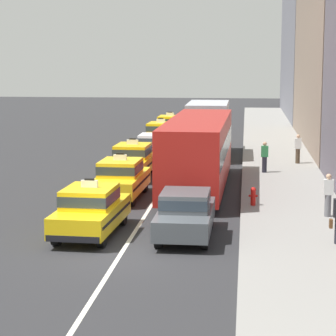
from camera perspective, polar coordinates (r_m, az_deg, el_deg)
ground_plane at (r=22.10m, az=-3.77°, el=-6.84°), size 160.00×160.00×0.00m
lane_stripe_left_right at (r=41.54m, az=1.00°, el=0.68°), size 0.14×80.00×0.01m
sidewalk_curb at (r=36.46m, az=9.07°, el=-0.49°), size 4.00×90.00×0.15m
taxi_left_nearest at (r=24.23m, az=-6.18°, el=-3.31°), size 2.00×4.63×1.96m
taxi_left_second at (r=30.24m, az=-3.78°, el=-0.81°), size 1.93×4.60×1.96m
taxi_left_third at (r=35.49m, az=-2.81°, el=0.66°), size 1.94×4.61×1.96m
sedan_left_fourth at (r=40.64m, az=-1.14°, el=1.69°), size 1.81×4.32×1.58m
taxi_left_fifth at (r=46.76m, az=-0.56°, el=2.70°), size 1.97×4.62×1.96m
taxi_left_sixth at (r=51.91m, az=0.17°, el=3.32°), size 1.90×4.59×1.96m
sedan_right_nearest at (r=23.76m, az=1.40°, el=-3.58°), size 1.78×4.31×1.58m
bus_right_second at (r=32.03m, az=2.43°, el=1.46°), size 2.71×11.24×3.22m
box_truck_right_third at (r=42.75m, az=3.25°, el=3.30°), size 2.30×6.96×3.27m
pedestrian_by_storefront at (r=36.34m, az=7.71°, el=0.88°), size 0.36×0.24×1.56m
pedestrian_trailing at (r=39.68m, az=10.32°, el=1.52°), size 0.36×0.24×1.59m
pedestrian_far_corner at (r=26.83m, az=12.65°, el=-2.11°), size 0.36×0.24×1.59m
fire_hydrant at (r=28.38m, az=6.81°, el=-2.18°), size 0.36×0.22×0.73m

